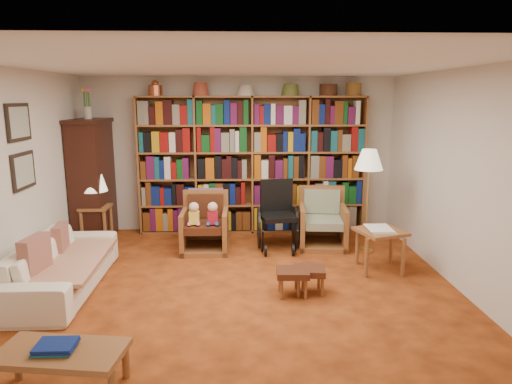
{
  "coord_description": "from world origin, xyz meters",
  "views": [
    {
      "loc": [
        -0.01,
        -4.95,
        2.17
      ],
      "look_at": [
        0.2,
        0.6,
        1.02
      ],
      "focal_mm": 32.0,
      "sensor_mm": 36.0,
      "label": 1
    }
  ],
  "objects_px": {
    "side_table_lamp": "(96,216)",
    "footstool_b": "(309,272)",
    "armchair_sage": "(321,223)",
    "wheelchair": "(277,217)",
    "side_table_papers": "(380,236)",
    "coffee_table": "(61,356)",
    "sofa": "(62,265)",
    "footstool_a": "(293,274)",
    "floor_lamp": "(369,164)",
    "armchair_leather": "(205,225)"
  },
  "relations": [
    {
      "from": "side_table_lamp",
      "to": "footstool_b",
      "type": "height_order",
      "value": "side_table_lamp"
    },
    {
      "from": "armchair_sage",
      "to": "footstool_b",
      "type": "xyz_separation_m",
      "value": [
        -0.45,
        -1.73,
        -0.08
      ]
    },
    {
      "from": "wheelchair",
      "to": "footstool_b",
      "type": "height_order",
      "value": "wheelchair"
    },
    {
      "from": "side_table_papers",
      "to": "coffee_table",
      "type": "height_order",
      "value": "side_table_papers"
    },
    {
      "from": "wheelchair",
      "to": "footstool_b",
      "type": "xyz_separation_m",
      "value": [
        0.23,
        -1.64,
        -0.21
      ]
    },
    {
      "from": "armchair_sage",
      "to": "side_table_papers",
      "type": "height_order",
      "value": "armchair_sage"
    },
    {
      "from": "sofa",
      "to": "footstool_b",
      "type": "bearing_deg",
      "value": -95.06
    },
    {
      "from": "armchair_sage",
      "to": "footstool_a",
      "type": "height_order",
      "value": "armchair_sage"
    },
    {
      "from": "wheelchair",
      "to": "coffee_table",
      "type": "relative_size",
      "value": 1.01
    },
    {
      "from": "floor_lamp",
      "to": "side_table_lamp",
      "type": "bearing_deg",
      "value": 173.0
    },
    {
      "from": "side_table_lamp",
      "to": "footstool_a",
      "type": "xyz_separation_m",
      "value": [
        2.73,
        -1.92,
        -0.19
      ]
    },
    {
      "from": "footstool_a",
      "to": "footstool_b",
      "type": "xyz_separation_m",
      "value": [
        0.19,
        0.06,
        -0.0
      ]
    },
    {
      "from": "armchair_sage",
      "to": "floor_lamp",
      "type": "height_order",
      "value": "floor_lamp"
    },
    {
      "from": "armchair_sage",
      "to": "floor_lamp",
      "type": "bearing_deg",
      "value": -31.76
    },
    {
      "from": "armchair_sage",
      "to": "wheelchair",
      "type": "bearing_deg",
      "value": -172.57
    },
    {
      "from": "armchair_sage",
      "to": "wheelchair",
      "type": "height_order",
      "value": "wheelchair"
    },
    {
      "from": "armchair_leather",
      "to": "footstool_a",
      "type": "relative_size",
      "value": 2.31
    },
    {
      "from": "side_table_lamp",
      "to": "floor_lamp",
      "type": "distance_m",
      "value": 4.05
    },
    {
      "from": "side_table_lamp",
      "to": "side_table_papers",
      "type": "height_order",
      "value": "side_table_lamp"
    },
    {
      "from": "floor_lamp",
      "to": "side_table_papers",
      "type": "relative_size",
      "value": 2.21
    },
    {
      "from": "floor_lamp",
      "to": "armchair_leather",
      "type": "bearing_deg",
      "value": 174.42
    },
    {
      "from": "coffee_table",
      "to": "side_table_papers",
      "type": "bearing_deg",
      "value": 37.4
    },
    {
      "from": "sofa",
      "to": "armchair_leather",
      "type": "height_order",
      "value": "armchair_leather"
    },
    {
      "from": "sofa",
      "to": "side_table_papers",
      "type": "xyz_separation_m",
      "value": [
        3.82,
        0.43,
        0.17
      ]
    },
    {
      "from": "floor_lamp",
      "to": "footstool_a",
      "type": "distance_m",
      "value": 2.14
    },
    {
      "from": "coffee_table",
      "to": "footstool_a",
      "type": "bearing_deg",
      "value": 41.0
    },
    {
      "from": "side_table_papers",
      "to": "footstool_b",
      "type": "distance_m",
      "value": 1.21
    },
    {
      "from": "floor_lamp",
      "to": "coffee_table",
      "type": "distance_m",
      "value": 4.49
    },
    {
      "from": "side_table_lamp",
      "to": "wheelchair",
      "type": "height_order",
      "value": "wheelchair"
    },
    {
      "from": "footstool_a",
      "to": "armchair_leather",
      "type": "bearing_deg",
      "value": 123.19
    },
    {
      "from": "armchair_sage",
      "to": "side_table_papers",
      "type": "distance_m",
      "value": 1.22
    },
    {
      "from": "sofa",
      "to": "armchair_leather",
      "type": "xyz_separation_m",
      "value": [
        1.54,
        1.38,
        0.06
      ]
    },
    {
      "from": "footstool_a",
      "to": "footstool_b",
      "type": "relative_size",
      "value": 0.95
    },
    {
      "from": "side_table_lamp",
      "to": "floor_lamp",
      "type": "relative_size",
      "value": 0.4
    },
    {
      "from": "sofa",
      "to": "armchair_leather",
      "type": "relative_size",
      "value": 2.32
    },
    {
      "from": "footstool_b",
      "to": "side_table_papers",
      "type": "bearing_deg",
      "value": 33.17
    },
    {
      "from": "footstool_a",
      "to": "wheelchair",
      "type": "bearing_deg",
      "value": 91.13
    },
    {
      "from": "sofa",
      "to": "coffee_table",
      "type": "height_order",
      "value": "sofa"
    },
    {
      "from": "side_table_papers",
      "to": "footstool_a",
      "type": "relative_size",
      "value": 1.82
    },
    {
      "from": "sofa",
      "to": "footstool_a",
      "type": "xyz_separation_m",
      "value": [
        2.63,
        -0.28,
        -0.04
      ]
    },
    {
      "from": "floor_lamp",
      "to": "coffee_table",
      "type": "bearing_deg",
      "value": -135.18
    },
    {
      "from": "side_table_papers",
      "to": "sofa",
      "type": "bearing_deg",
      "value": -173.51
    },
    {
      "from": "armchair_leather",
      "to": "footstool_a",
      "type": "bearing_deg",
      "value": -56.81
    },
    {
      "from": "wheelchair",
      "to": "side_table_papers",
      "type": "distance_m",
      "value": 1.57
    },
    {
      "from": "footstool_a",
      "to": "coffee_table",
      "type": "distance_m",
      "value": 2.53
    },
    {
      "from": "armchair_leather",
      "to": "side_table_papers",
      "type": "height_order",
      "value": "armchair_leather"
    },
    {
      "from": "sofa",
      "to": "floor_lamp",
      "type": "xyz_separation_m",
      "value": [
        3.83,
        1.16,
        0.98
      ]
    },
    {
      "from": "armchair_sage",
      "to": "floor_lamp",
      "type": "distance_m",
      "value": 1.16
    },
    {
      "from": "sofa",
      "to": "footstool_b",
      "type": "distance_m",
      "value": 2.83
    },
    {
      "from": "armchair_leather",
      "to": "footstool_b",
      "type": "height_order",
      "value": "armchair_leather"
    }
  ]
}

